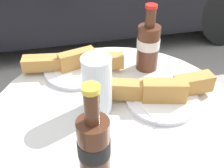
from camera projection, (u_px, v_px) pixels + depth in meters
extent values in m
cylinder|color=#333333|center=(115.00, 113.00, 0.78)|extent=(0.69, 0.69, 0.01)
cylinder|color=beige|center=(115.00, 109.00, 0.77)|extent=(0.67, 0.67, 0.02)
cylinder|color=#4C2819|center=(148.00, 48.00, 0.89)|extent=(0.07, 0.07, 0.15)
cylinder|color=silver|center=(148.00, 43.00, 0.87)|extent=(0.07, 0.07, 0.03)
cylinder|color=#4C2819|center=(150.00, 17.00, 0.83)|extent=(0.03, 0.03, 0.06)
cylinder|color=red|center=(151.00, 6.00, 0.81)|extent=(0.04, 0.04, 0.01)
cylinder|color=#4C2819|center=(94.00, 154.00, 0.53)|extent=(0.06, 0.06, 0.17)
cylinder|color=black|center=(94.00, 147.00, 0.52)|extent=(0.06, 0.06, 0.04)
cylinder|color=#4C2819|center=(92.00, 107.00, 0.46)|extent=(0.03, 0.03, 0.07)
cylinder|color=gold|center=(91.00, 89.00, 0.44)|extent=(0.03, 0.03, 0.01)
cylinder|color=#C68923|center=(98.00, 91.00, 0.72)|extent=(0.07, 0.07, 0.12)
cylinder|color=silver|center=(97.00, 86.00, 0.71)|extent=(0.08, 0.08, 0.16)
cylinder|color=white|center=(78.00, 70.00, 0.90)|extent=(0.22, 0.22, 0.01)
cube|color=white|center=(78.00, 68.00, 0.90)|extent=(0.18, 0.18, 0.00)
cube|color=#B77F3D|center=(45.00, 63.00, 0.89)|extent=(0.14, 0.07, 0.04)
cube|color=#B77F3D|center=(77.00, 59.00, 0.89)|extent=(0.12, 0.07, 0.05)
cube|color=#B77F3D|center=(104.00, 61.00, 0.89)|extent=(0.13, 0.06, 0.04)
cylinder|color=white|center=(162.00, 100.00, 0.78)|extent=(0.20, 0.20, 0.01)
cube|color=white|center=(162.00, 98.00, 0.78)|extent=(0.19, 0.19, 0.00)
cube|color=#B77F3D|center=(133.00, 90.00, 0.76)|extent=(0.14, 0.08, 0.05)
cube|color=#B77F3D|center=(165.00, 91.00, 0.75)|extent=(0.12, 0.07, 0.06)
cube|color=#B77F3D|center=(193.00, 83.00, 0.79)|extent=(0.11, 0.05, 0.05)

